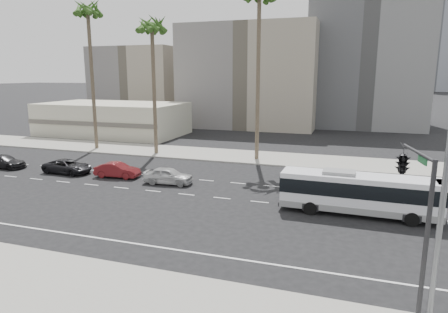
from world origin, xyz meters
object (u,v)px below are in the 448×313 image
at_px(palm_far, 88,14).
at_px(palm_mid, 152,30).
at_px(car_a, 168,176).
at_px(car_b, 117,170).
at_px(car_c, 67,166).
at_px(traffic_signal, 405,169).
at_px(car_d, 4,162).
at_px(streetlight_corner, 447,177).
at_px(city_bus, 358,192).

bearing_deg(palm_far, palm_mid, -3.47).
bearing_deg(car_a, car_b, 80.10).
relative_size(car_c, traffic_signal, 0.74).
xyz_separation_m(car_d, streetlight_corner, (37.19, -14.20, 5.02)).
xyz_separation_m(car_d, palm_mid, (11.47, 11.20, 13.70)).
xyz_separation_m(car_b, traffic_signal, (22.86, -12.54, 4.74)).
distance_m(streetlight_corner, palm_far, 44.54).
relative_size(car_a, palm_mid, 0.27).
xyz_separation_m(car_b, palm_mid, (-1.68, 10.80, 13.67)).
bearing_deg(palm_mid, palm_far, 176.53).
relative_size(streetlight_corner, palm_far, 0.55).
bearing_deg(city_bus, traffic_signal, -78.77).
height_order(car_c, palm_far, palm_far).
distance_m(streetlight_corner, palm_mid, 37.18).
distance_m(car_c, car_d, 7.65).
bearing_deg(palm_mid, car_d, -135.68).
relative_size(car_a, car_d, 0.95).
xyz_separation_m(car_c, car_d, (-7.64, -0.25, -0.01)).
bearing_deg(palm_mid, car_c, -109.25).
relative_size(car_b, palm_far, 0.23).
distance_m(car_a, traffic_signal, 21.63).
height_order(car_d, traffic_signal, traffic_signal).
bearing_deg(palm_far, city_bus, -24.94).
bearing_deg(car_b, traffic_signal, -123.13).
xyz_separation_m(car_b, palm_far, (-10.49, 11.33, 15.86)).
relative_size(streetlight_corner, palm_mid, 0.63).
height_order(car_b, streetlight_corner, streetlight_corner).
distance_m(city_bus, car_b, 21.53).
distance_m(city_bus, streetlight_corner, 12.24).
relative_size(car_a, traffic_signal, 0.66).
distance_m(streetlight_corner, traffic_signal, 2.39).
relative_size(car_b, car_c, 0.87).
xyz_separation_m(car_a, palm_mid, (-7.18, 11.32, 13.63)).
height_order(city_bus, palm_far, palm_far).
bearing_deg(traffic_signal, car_c, 145.83).
distance_m(traffic_signal, palm_mid, 35.02).
bearing_deg(streetlight_corner, car_b, 164.17).
bearing_deg(car_c, car_d, 93.74).
bearing_deg(car_c, traffic_signal, -111.76).
bearing_deg(car_b, car_d, 87.36).
relative_size(city_bus, streetlight_corner, 1.04).
bearing_deg(car_c, car_a, -90.11).
bearing_deg(car_c, car_b, -86.63).
height_order(car_d, palm_far, palm_far).
relative_size(traffic_signal, palm_mid, 0.41).
bearing_deg(traffic_signal, palm_far, 133.85).
bearing_deg(traffic_signal, car_a, 134.74).
xyz_separation_m(streetlight_corner, palm_mid, (-25.72, 25.40, 8.68)).
height_order(car_b, car_d, car_b).
bearing_deg(palm_mid, traffic_signal, -43.57).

